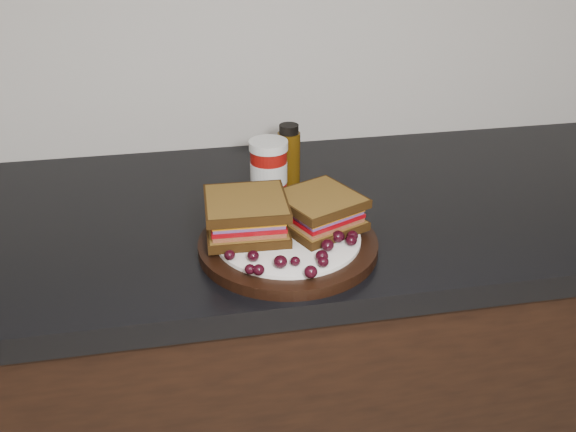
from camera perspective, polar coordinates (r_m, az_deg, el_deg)
name	(u,v)px	position (r m, az deg, el deg)	size (l,w,h in m)	color
base_cabinets	(171,419)	(1.41, -10.33, -17.31)	(3.96, 0.58, 0.86)	black
countertop	(149,228)	(1.13, -12.24, -1.04)	(3.98, 0.60, 0.04)	black
plate	(288,245)	(1.00, 0.00, -2.58)	(0.28, 0.28, 0.02)	black
sandwich_left	(246,216)	(1.00, -3.72, 0.04)	(0.13, 0.13, 0.06)	brown
sandwich_right	(319,211)	(1.01, 2.79, 0.44)	(0.12, 0.12, 0.05)	brown
grape_0	(230,255)	(0.94, -5.21, -3.48)	(0.02, 0.02, 0.02)	black
grape_1	(253,256)	(0.93, -3.12, -3.56)	(0.02, 0.02, 0.02)	black
grape_2	(250,269)	(0.90, -3.40, -4.74)	(0.02, 0.02, 0.01)	black
grape_3	(259,270)	(0.90, -2.62, -4.80)	(0.02, 0.02, 0.02)	black
grape_4	(280,262)	(0.91, -0.68, -4.09)	(0.02, 0.02, 0.02)	black
grape_5	(295,261)	(0.92, 0.65, -4.04)	(0.02, 0.02, 0.01)	black
grape_6	(311,272)	(0.89, 2.03, -4.98)	(0.02, 0.02, 0.02)	black
grape_7	(323,262)	(0.92, 3.14, -4.09)	(0.02, 0.02, 0.02)	black
grape_8	(322,256)	(0.93, 3.03, -3.60)	(0.02, 0.02, 0.02)	black
grape_9	(327,245)	(0.96, 3.53, -2.61)	(0.02, 0.02, 0.02)	black
grape_10	(351,240)	(0.97, 5.64, -2.18)	(0.02, 0.02, 0.02)	black
grape_11	(338,237)	(0.98, 4.47, -1.84)	(0.02, 0.02, 0.02)	black
grape_12	(352,236)	(0.98, 5.74, -1.78)	(0.02, 0.02, 0.02)	black
grape_13	(350,226)	(1.01, 5.51, -0.90)	(0.02, 0.02, 0.02)	black
grape_14	(337,221)	(1.03, 4.36, -0.42)	(0.02, 0.02, 0.02)	black
grape_15	(320,222)	(1.02, 2.86, -0.56)	(0.02, 0.02, 0.02)	black
grape_16	(255,218)	(1.03, -2.92, -0.17)	(0.02, 0.02, 0.02)	black
grape_17	(257,219)	(1.02, -2.81, -0.28)	(0.02, 0.02, 0.02)	black
grape_18	(231,229)	(1.00, -5.07, -1.14)	(0.02, 0.02, 0.02)	black
grape_19	(239,229)	(1.00, -4.39, -1.18)	(0.02, 0.02, 0.02)	black
grape_20	(251,242)	(0.97, -3.33, -2.28)	(0.02, 0.02, 0.01)	black
grape_21	(251,241)	(0.97, -3.30, -2.20)	(0.02, 0.02, 0.02)	black
grape_22	(251,229)	(1.00, -3.32, -1.15)	(0.02, 0.02, 0.01)	black
grape_23	(230,226)	(1.01, -5.16, -0.92)	(0.02, 0.02, 0.02)	black
grape_24	(237,235)	(0.98, -4.53, -1.71)	(0.02, 0.02, 0.02)	black
condiment_jar	(269,168)	(1.16, -1.73, 4.30)	(0.07, 0.07, 0.10)	maroon
oil_bottle	(289,155)	(1.20, 0.08, 5.43)	(0.04, 0.04, 0.12)	#462C07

